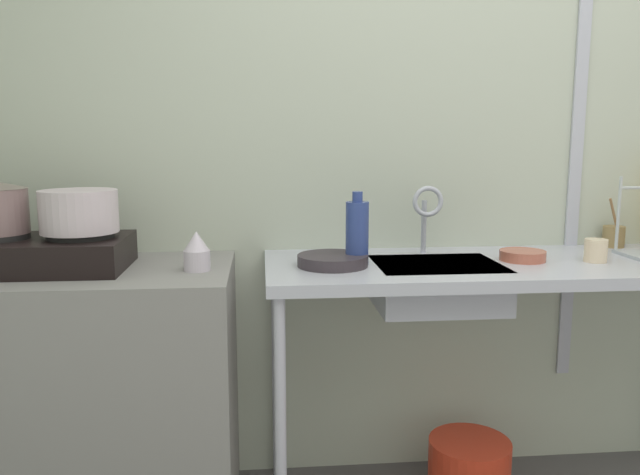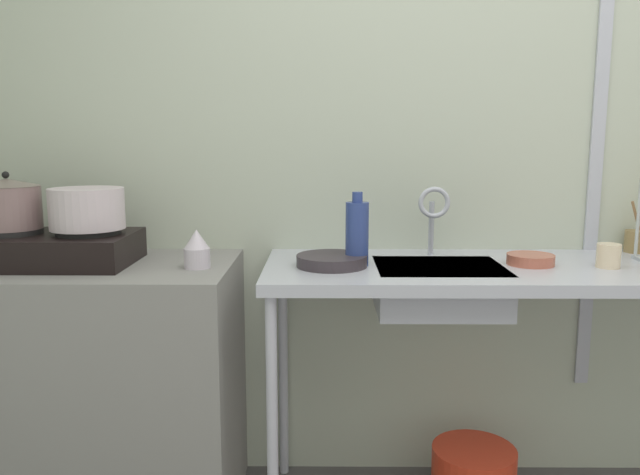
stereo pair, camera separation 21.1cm
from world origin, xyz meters
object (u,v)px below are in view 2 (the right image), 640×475
object	(u,v)px
stove	(50,248)
small_bowl_on_drainboard	(530,259)
cup_by_rack	(609,256)
sink_basin	(439,288)
bottle_by_sink	(357,233)
utensil_jar	(636,241)
pot_on_right_burner	(87,209)
pot_on_left_burner	(8,204)
percolator	(197,249)
faucet	(433,209)
frying_pan	(332,261)

from	to	relation	value
stove	small_bowl_on_drainboard	distance (m)	1.65
cup_by_rack	sink_basin	bearing A→B (deg)	177.72
stove	sink_basin	size ratio (longest dim) A/B	1.30
cup_by_rack	bottle_by_sink	size ratio (longest dim) A/B	0.32
cup_by_rack	small_bowl_on_drainboard	distance (m)	0.25
cup_by_rack	small_bowl_on_drainboard	bearing A→B (deg)	169.23
bottle_by_sink	utensil_jar	distance (m)	1.10
cup_by_rack	pot_on_right_burner	bearing A→B (deg)	178.64
stove	utensil_jar	bearing A→B (deg)	6.45
stove	pot_on_left_burner	xyz separation A→B (m)	(-0.13, -0.00, 0.15)
stove	percolator	bearing A→B (deg)	-6.50
faucet	utensil_jar	world-z (taller)	faucet
frying_pan	pot_on_left_burner	bearing A→B (deg)	178.46
frying_pan	cup_by_rack	bearing A→B (deg)	-0.76
sink_basin	cup_by_rack	world-z (taller)	cup_by_rack
stove	cup_by_rack	bearing A→B (deg)	-1.27
stove	small_bowl_on_drainboard	bearing A→B (deg)	0.16
percolator	faucet	world-z (taller)	faucet
pot_on_right_burner	frying_pan	bearing A→B (deg)	-2.04
utensil_jar	pot_on_left_burner	bearing A→B (deg)	-173.93
pot_on_right_burner	utensil_jar	world-z (taller)	pot_on_right_burner
cup_by_rack	faucet	bearing A→B (deg)	160.74
stove	pot_on_right_burner	distance (m)	0.19
stove	frying_pan	size ratio (longest dim) A/B	2.34
small_bowl_on_drainboard	utensil_jar	size ratio (longest dim) A/B	0.81
percolator	pot_on_right_burner	bearing A→B (deg)	171.24
stove	pot_on_left_burner	distance (m)	0.20
pot_on_left_burner	cup_by_rack	size ratio (longest dim) A/B	2.72
frying_pan	cup_by_rack	distance (m)	0.93
cup_by_rack	small_bowl_on_drainboard	world-z (taller)	cup_by_rack
percolator	small_bowl_on_drainboard	distance (m)	1.13
pot_on_right_burner	bottle_by_sink	distance (m)	0.92
pot_on_left_burner	utensil_jar	bearing A→B (deg)	6.07
sink_basin	frying_pan	world-z (taller)	frying_pan
small_bowl_on_drainboard	frying_pan	bearing A→B (deg)	-177.12
pot_on_left_burner	sink_basin	bearing A→B (deg)	-0.77
small_bowl_on_drainboard	utensil_jar	xyz separation A→B (m)	(0.48, 0.24, 0.03)
utensil_jar	cup_by_rack	bearing A→B (deg)	-129.35
small_bowl_on_drainboard	utensil_jar	bearing A→B (deg)	26.33
utensil_jar	pot_on_right_burner	bearing A→B (deg)	-173.12
cup_by_rack	small_bowl_on_drainboard	size ratio (longest dim) A/B	0.50
pot_on_left_burner	stove	bearing A→B (deg)	0.00
small_bowl_on_drainboard	pot_on_right_burner	bearing A→B (deg)	-179.82
percolator	sink_basin	xyz separation A→B (m)	(0.82, 0.04, -0.14)
pot_on_right_burner	bottle_by_sink	size ratio (longest dim) A/B	0.99
stove	sink_basin	distance (m)	1.34
percolator	cup_by_rack	bearing A→B (deg)	0.70
frying_pan	bottle_by_sink	world-z (taller)	bottle_by_sink
stove	pot_on_right_burner	world-z (taller)	pot_on_right_burner
small_bowl_on_drainboard	bottle_by_sink	xyz separation A→B (m)	(-0.60, -0.02, 0.09)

